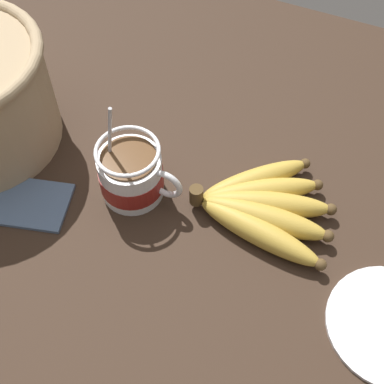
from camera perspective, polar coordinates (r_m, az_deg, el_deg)
The scene contains 4 objects.
table at distance 79.04cm, azimuth -4.97°, elevation -3.11°, with size 112.41×112.41×3.56cm.
coffee_mug at distance 76.86cm, azimuth -6.46°, elevation 1.87°, with size 12.78×9.32×16.73cm.
banana_bunch at distance 76.42cm, azimuth 7.46°, elevation -1.54°, with size 21.03×18.68×4.30cm.
napkin at distance 81.60cm, azimuth -17.13°, elevation -1.14°, with size 13.78×11.21×0.60cm.
Camera 1 is at (23.28, -35.57, 68.41)cm, focal length 50.00 mm.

